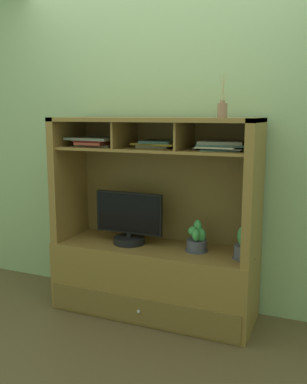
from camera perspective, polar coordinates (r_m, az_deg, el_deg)
The scene contains 10 objects.
floor_plane at distance 3.49m, azimuth 0.00°, elevation -15.54°, with size 6.00×6.00×0.02m, color brown.
back_wall at distance 3.41m, azimuth 1.90°, elevation 8.41°, with size 6.00×0.02×2.80m, color #96B380.
media_console at distance 3.33m, azimuth 0.07°, elevation -8.27°, with size 1.52×0.54×1.48m.
tv_monitor at distance 3.31m, azimuth -3.25°, elevation -3.99°, with size 0.54×0.24×0.40m.
potted_orchid at distance 3.17m, azimuth 5.73°, elevation -6.25°, with size 0.17×0.17×0.22m.
potted_fern at distance 3.05m, azimuth 11.87°, elevation -7.01°, with size 0.16×0.16×0.23m.
magazine_stack_left at distance 3.21m, azimuth 0.65°, elevation 6.36°, with size 0.36×0.31×0.05m.
magazine_stack_centre at distance 3.01m, azimuth 8.96°, elevation 6.11°, with size 0.37×0.34×0.06m.
magazine_stack_right at distance 3.36m, azimuth -7.46°, elevation 6.65°, with size 0.40×0.36×0.07m.
diffuser_bottle at distance 3.00m, azimuth 9.03°, elevation 10.61°, with size 0.07×0.07×0.29m.
Camera 1 is at (1.23, -2.89, 1.51)m, focal length 40.60 mm.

